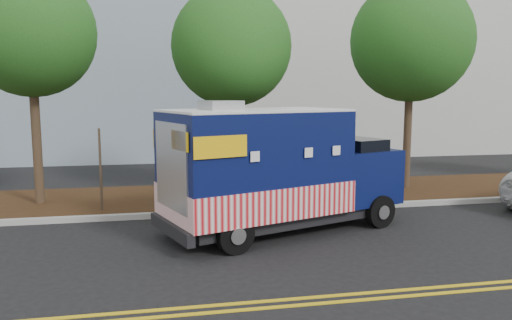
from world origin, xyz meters
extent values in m
plane|color=black|center=(0.00, 0.00, 0.00)|extent=(120.00, 120.00, 0.00)
cube|color=#9E9E99|center=(0.00, 1.40, 0.07)|extent=(120.00, 0.18, 0.15)
cube|color=black|center=(0.00, 3.50, 0.07)|extent=(120.00, 4.00, 0.15)
cube|color=gold|center=(0.00, -4.45, 0.01)|extent=(120.00, 0.10, 0.01)
cube|color=gold|center=(0.00, -4.70, 0.01)|extent=(120.00, 0.10, 0.01)
cylinder|color=#38281C|center=(-5.56, 3.26, 2.06)|extent=(0.26, 0.26, 4.12)
sphere|color=#1F5618|center=(-5.56, 3.26, 5.02)|extent=(3.61, 3.61, 3.61)
cylinder|color=#38281C|center=(0.14, 3.45, 1.92)|extent=(0.26, 0.26, 3.83)
sphere|color=#1F5618|center=(0.14, 3.45, 4.75)|extent=(3.67, 3.67, 3.67)
cylinder|color=#38281C|center=(6.14, 3.54, 2.02)|extent=(0.26, 0.26, 4.04)
sphere|color=#1F5618|center=(6.14, 3.54, 5.04)|extent=(4.01, 4.01, 4.01)
cube|color=#473828|center=(-3.69, 2.00, 1.20)|extent=(0.06, 0.06, 2.40)
cube|color=black|center=(0.91, -0.37, 0.41)|extent=(5.77, 3.56, 0.27)
cube|color=#091142|center=(0.08, -0.66, 1.76)|extent=(4.61, 3.47, 2.34)
cube|color=red|center=(0.08, -0.66, 0.93)|extent=(4.67, 3.54, 0.73)
cube|color=white|center=(0.08, -0.66, 2.95)|extent=(4.61, 3.47, 0.06)
cube|color=#B7B7BA|center=(-0.75, -0.95, 3.07)|extent=(0.99, 0.99, 0.21)
cube|color=#091142|center=(2.84, 0.31, 1.22)|extent=(2.35, 2.56, 1.37)
cube|color=black|center=(2.80, 0.30, 1.87)|extent=(1.55, 2.12, 0.63)
cube|color=black|center=(3.69, 0.61, 0.76)|extent=(0.72, 1.87, 0.29)
cube|color=black|center=(-1.90, -1.35, 0.44)|extent=(0.89, 2.13, 0.27)
cube|color=#B7B7BA|center=(-1.87, -1.34, 1.80)|extent=(0.62, 1.67, 1.85)
cube|color=#B7B7BA|center=(-0.03, 0.53, 1.80)|extent=(1.67, 0.62, 1.07)
cube|color=yellow|center=(-0.91, -2.24, 2.29)|extent=(1.11, 0.41, 0.44)
cube|color=yellow|center=(-1.68, -0.05, 2.29)|extent=(1.11, 0.41, 0.44)
cylinder|color=black|center=(3.26, -0.59, 0.41)|extent=(0.86, 0.53, 0.82)
cylinder|color=black|center=(2.60, 1.28, 0.41)|extent=(0.86, 0.53, 0.82)
cylinder|color=black|center=(-0.60, -1.95, 0.41)|extent=(0.86, 0.53, 0.82)
cylinder|color=black|center=(-1.26, -0.07, 0.41)|extent=(0.86, 0.53, 0.82)
camera|label=1|loc=(-2.12, -11.96, 3.35)|focal=35.00mm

